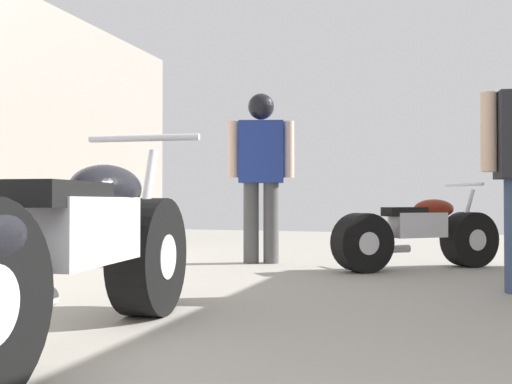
% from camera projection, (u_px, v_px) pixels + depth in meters
% --- Properties ---
extents(ground_plane, '(17.04, 17.04, 0.00)m').
position_uv_depth(ground_plane, '(328.00, 313.00, 3.26)').
color(ground_plane, '#9E998E').
extents(motorcycle_maroon_cruiser, '(0.67, 2.21, 1.03)m').
position_uv_depth(motorcycle_maroon_cruiser, '(78.00, 254.00, 2.41)').
color(motorcycle_maroon_cruiser, black).
rests_on(motorcycle_maroon_cruiser, ground_plane).
extents(motorcycle_black_naked, '(1.52, 1.31, 0.83)m').
position_uv_depth(motorcycle_black_naked, '(415.00, 234.00, 5.34)').
color(motorcycle_black_naked, black).
rests_on(motorcycle_black_naked, ground_plane).
extents(mechanic_with_helmet, '(0.70, 0.38, 1.80)m').
position_uv_depth(mechanic_with_helmet, '(261.00, 161.00, 5.90)').
color(mechanic_with_helmet, '#4C4C4C').
rests_on(mechanic_with_helmet, ground_plane).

